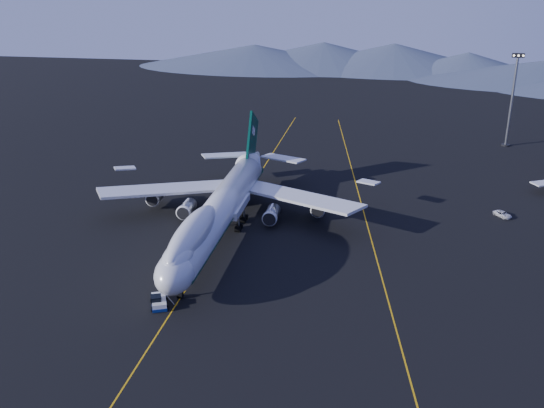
% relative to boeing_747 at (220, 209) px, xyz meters
% --- Properties ---
extents(ground, '(500.00, 500.00, 0.00)m').
position_rel_boeing_747_xyz_m(ground, '(-0.00, -0.03, -5.81)').
color(ground, black).
rests_on(ground, ground).
extents(taxiway_line_main, '(0.25, 220.00, 0.01)m').
position_rel_boeing_747_xyz_m(taxiway_line_main, '(-0.00, -0.03, -5.80)').
color(taxiway_line_main, '#DE9E0D').
rests_on(taxiway_line_main, ground).
extents(taxiway_line_side, '(28.08, 198.09, 0.01)m').
position_rel_boeing_747_xyz_m(taxiway_line_side, '(30.00, 9.97, -5.80)').
color(taxiway_line_side, '#DE9E0D').
rests_on(taxiway_line_side, ground).
extents(boeing_747, '(59.62, 72.43, 19.37)m').
position_rel_boeing_747_xyz_m(boeing_747, '(0.00, 0.00, 0.00)').
color(boeing_747, silver).
rests_on(boeing_747, ground).
extents(pushback_tug, '(4.02, 5.30, 2.07)m').
position_rel_boeing_747_xyz_m(pushback_tug, '(-2.63, -29.53, -5.16)').
color(pushback_tug, silver).
rests_on(pushback_tug, ground).
extents(service_van, '(4.17, 4.75, 1.22)m').
position_rel_boeing_747_xyz_m(service_van, '(59.48, 20.75, -5.20)').
color(service_van, silver).
rests_on(service_van, ground).
extents(floodlight_mast, '(3.52, 2.64, 28.48)m').
position_rel_boeing_747_xyz_m(floodlight_mast, '(70.63, 82.78, 8.62)').
color(floodlight_mast, black).
rests_on(floodlight_mast, ground).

